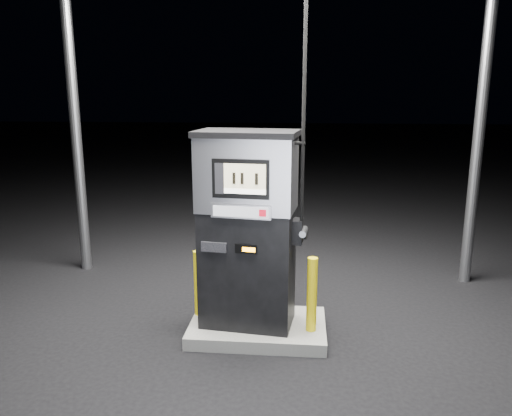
{
  "coord_description": "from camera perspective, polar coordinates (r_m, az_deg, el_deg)",
  "views": [
    {
      "loc": [
        0.49,
        -5.45,
        2.84
      ],
      "look_at": [
        -0.02,
        0.0,
        1.55
      ],
      "focal_mm": 35.0,
      "sensor_mm": 36.0,
      "label": 1
    }
  ],
  "objects": [
    {
      "name": "fuel_dispenser",
      "position": [
        5.69,
        -0.94,
        -2.29
      ],
      "size": [
        1.28,
        0.79,
        4.7
      ],
      "rotation": [
        0.0,
        0.0,
        -0.11
      ],
      "color": "black",
      "rests_on": "pump_island"
    },
    {
      "name": "ground",
      "position": [
        6.17,
        0.21,
        -14.14
      ],
      "size": [
        80.0,
        80.0,
        0.0
      ],
      "primitive_type": "plane",
      "color": "black",
      "rests_on": "ground"
    },
    {
      "name": "bollard_left",
      "position": [
        6.17,
        -6.6,
        -8.52
      ],
      "size": [
        0.12,
        0.12,
        0.81
      ],
      "primitive_type": "cylinder",
      "rotation": [
        0.0,
        0.0,
        0.1
      ],
      "color": "yellow",
      "rests_on": "pump_island"
    },
    {
      "name": "pump_island",
      "position": [
        6.13,
        0.21,
        -13.52
      ],
      "size": [
        1.6,
        1.0,
        0.15
      ],
      "primitive_type": "cube",
      "color": "#61615C",
      "rests_on": "ground"
    },
    {
      "name": "bollard_right",
      "position": [
        5.77,
        6.4,
        -9.8
      ],
      "size": [
        0.15,
        0.15,
        0.87
      ],
      "primitive_type": "cylinder",
      "rotation": [
        0.0,
        0.0,
        0.43
      ],
      "color": "yellow",
      "rests_on": "pump_island"
    }
  ]
}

